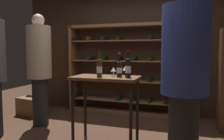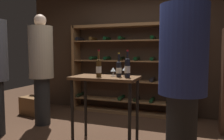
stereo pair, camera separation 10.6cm
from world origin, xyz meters
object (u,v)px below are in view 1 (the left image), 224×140
wine_rack (127,69)px  wine_bottle_black_capsule (128,67)px  person_guest_khaki (185,72)px  person_host_in_suit (39,64)px  wine_crate (30,106)px  wine_bottle_red_label (99,68)px  wine_glass_stemmed_left (126,68)px  tasting_table (106,87)px  wine_bottle_green_slim (119,68)px  wine_glass_stemmed_center (113,70)px

wine_rack → wine_bottle_black_capsule: 1.75m
wine_rack → person_guest_khaki: bearing=-60.7°
person_host_in_suit → wine_crate: 1.20m
wine_bottle_red_label → person_guest_khaki: bearing=-15.7°
person_guest_khaki → wine_rack: bearing=-29.9°
wine_bottle_red_label → wine_glass_stemmed_left: wine_bottle_red_label is taller
wine_rack → wine_crate: (-1.91, -0.75, -0.76)m
person_host_in_suit → tasting_table: bearing=144.5°
tasting_table → wine_glass_stemmed_left: (0.24, 0.18, 0.26)m
person_host_in_suit → wine_bottle_red_label: person_host_in_suit is taller
person_guest_khaki → wine_bottle_green_slim: size_ratio=5.99×
wine_rack → wine_glass_stemmed_center: (0.19, -1.56, 0.12)m
tasting_table → wine_crate: (-2.02, 0.90, -0.64)m
wine_bottle_black_capsule → wine_bottle_red_label: size_ratio=0.99×
wine_bottle_black_capsule → wine_bottle_green_slim: size_ratio=1.11×
person_guest_khaki → wine_glass_stemmed_left: 1.01m
wine_crate → wine_bottle_red_label: 2.40m
person_guest_khaki → wine_crate: (-3.07, 1.32, -0.93)m
wine_bottle_green_slim → wine_bottle_red_label: size_ratio=0.89×
wine_crate → wine_glass_stemmed_left: size_ratio=3.21×
wine_crate → wine_bottle_green_slim: size_ratio=1.43×
wine_crate → person_guest_khaki: bearing=-23.3°
wine_bottle_green_slim → wine_glass_stemmed_left: 0.17m
wine_bottle_black_capsule → wine_glass_stemmed_left: (-0.09, 0.21, -0.03)m
wine_glass_stemmed_left → person_guest_khaki: bearing=-36.4°
tasting_table → person_host_in_suit: size_ratio=0.50×
wine_bottle_black_capsule → wine_glass_stemmed_center: (-0.24, 0.12, -0.05)m
wine_crate → wine_rack: bearing=21.3°
person_host_in_suit → wine_bottle_red_label: size_ratio=5.26×
tasting_table → wine_bottle_red_label: wine_bottle_red_label is taller
person_guest_khaki → person_host_in_suit: bearing=11.8°
person_host_in_suit → wine_glass_stemmed_left: 1.66m
wine_bottle_green_slim → wine_bottle_red_label: 0.28m
wine_bottle_black_capsule → wine_bottle_green_slim: bearing=162.0°
tasting_table → person_guest_khaki: 1.17m
wine_glass_stemmed_left → wine_glass_stemmed_center: bearing=-149.9°
person_guest_khaki → wine_glass_stemmed_left: (-0.81, 0.60, -0.02)m
person_host_in_suit → wine_bottle_black_capsule: (1.74, -0.46, 0.02)m
person_host_in_suit → wine_crate: size_ratio=4.12×
person_host_in_suit → wine_glass_stemmed_left: size_ratio=13.24×
wine_rack → wine_glass_stemmed_left: bearing=-76.7°
tasting_table → person_guest_khaki: person_guest_khaki is taller
person_host_in_suit → person_guest_khaki: bearing=142.4°
wine_glass_stemmed_left → wine_glass_stemmed_center: 0.18m
person_guest_khaki → wine_glass_stemmed_left: size_ratio=13.46×
wine_bottle_black_capsule → wine_glass_stemmed_center: wine_bottle_black_capsule is taller
person_guest_khaki → wine_bottle_green_slim: person_guest_khaki is taller
wine_rack → tasting_table: wine_rack is taller
tasting_table → person_host_in_suit: bearing=163.2°
wine_bottle_green_slim → wine_glass_stemmed_center: bearing=145.1°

